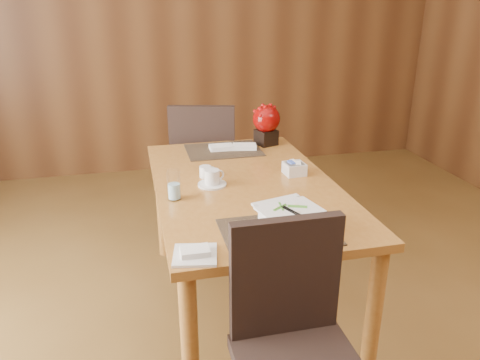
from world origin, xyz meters
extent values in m
cube|color=#563319|center=(0.00, 3.00, 1.40)|extent=(5.00, 0.02, 2.80)
cube|color=#A36B2D|center=(0.00, 0.60, 0.73)|extent=(0.90, 1.50, 0.04)
cylinder|color=#A36B2D|center=(-0.39, -0.09, 0.35)|extent=(0.07, 0.07, 0.71)
cylinder|color=#A36B2D|center=(-0.39, 1.29, 0.35)|extent=(0.07, 0.07, 0.71)
cylinder|color=#A36B2D|center=(0.39, -0.09, 0.35)|extent=(0.07, 0.07, 0.71)
cylinder|color=#A36B2D|center=(0.39, 1.29, 0.35)|extent=(0.07, 0.07, 0.71)
cube|color=black|center=(0.00, 0.05, 0.75)|extent=(0.45, 0.33, 0.01)
cube|color=black|center=(0.00, 1.15, 0.75)|extent=(0.45, 0.33, 0.01)
cube|color=silver|center=(0.04, 0.04, 0.76)|extent=(0.31, 0.31, 0.01)
cube|color=silver|center=(0.04, 0.04, 0.80)|extent=(0.22, 0.22, 0.09)
cylinder|color=#D7CB74|center=(0.04, 0.04, 0.81)|extent=(0.17, 0.17, 0.07)
cylinder|color=silver|center=(-0.17, 0.61, 0.75)|extent=(0.14, 0.14, 0.01)
cylinder|color=silver|center=(-0.17, 0.61, 0.80)|extent=(0.10, 0.10, 0.07)
cylinder|color=black|center=(-0.17, 0.61, 0.83)|extent=(0.07, 0.07, 0.01)
cylinder|color=silver|center=(-0.37, 0.48, 0.82)|extent=(0.08, 0.08, 0.14)
cube|color=silver|center=(0.29, 0.66, 0.78)|extent=(0.11, 0.11, 0.06)
cube|color=black|center=(0.29, 1.21, 0.80)|extent=(0.15, 0.15, 0.10)
sphere|color=#850705|center=(0.29, 1.21, 0.92)|extent=(0.17, 0.17, 0.17)
cube|color=silver|center=(-0.35, -0.06, 0.76)|extent=(0.19, 0.19, 0.01)
cube|color=black|center=(-0.04, -0.17, 0.69)|extent=(0.41, 0.05, 0.47)
cube|color=black|center=(-0.04, 1.62, 0.45)|extent=(0.55, 0.55, 0.06)
cube|color=black|center=(-0.09, 1.42, 0.73)|extent=(0.43, 0.16, 0.49)
cylinder|color=black|center=(0.19, 1.75, 0.21)|extent=(0.04, 0.04, 0.42)
cylinder|color=black|center=(0.10, 1.39, 0.21)|extent=(0.04, 0.04, 0.42)
cylinder|color=black|center=(-0.17, 1.85, 0.21)|extent=(0.04, 0.04, 0.42)
cylinder|color=black|center=(-0.27, 1.48, 0.21)|extent=(0.04, 0.04, 0.42)
camera|label=1|loc=(-0.54, -1.54, 1.64)|focal=35.00mm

